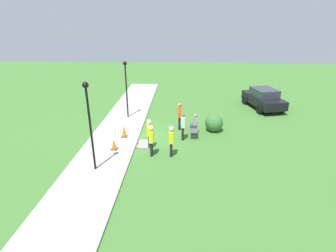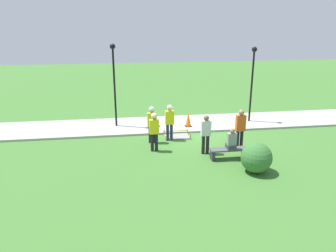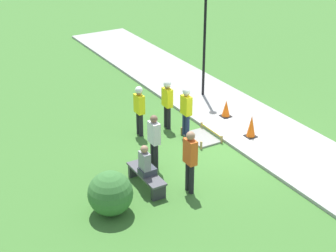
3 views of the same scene
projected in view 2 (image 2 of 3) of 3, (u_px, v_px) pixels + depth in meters
The scene contains 15 objects.
ground_plane at pixel (193, 133), 16.48m from camera, with size 60.00×60.00×0.00m, color #3D702D.
sidewalk at pixel (188, 124), 17.86m from camera, with size 28.00×2.96×0.10m.
wet_concrete_patch at pixel (177, 137), 15.88m from camera, with size 1.21×0.83×0.26m.
traffic_cone_near_patch at pixel (188, 119), 17.14m from camera, with size 0.34×0.34×0.74m.
traffic_cone_far_patch at pixel (156, 121), 17.13m from camera, with size 0.34×0.34×0.60m.
park_bench at pixel (229, 152), 13.30m from camera, with size 1.54×0.44×0.45m.
person_seated_on_bench at pixel (231, 141), 13.11m from camera, with size 0.36×0.44×0.89m.
worker_supervisor at pixel (154, 129), 13.91m from camera, with size 0.40×0.25×1.71m.
worker_assistant at pixel (170, 120), 15.21m from camera, with size 0.40×0.25×1.71m.
worker_trainee at pixel (152, 122), 14.89m from camera, with size 0.40×0.25×1.72m.
bystander_in_orange_shirt at pixel (240, 127), 14.04m from camera, with size 0.40×0.24×1.81m.
bystander_in_gray_shirt at pixel (206, 132), 13.64m from camera, with size 0.40×0.22×1.68m.
lamppost_near at pixel (114, 74), 16.50m from camera, with size 0.28×0.28×4.23m.
lamppost_far at pixel (253, 74), 17.37m from camera, with size 0.28×0.28×4.02m.
shrub_rounded_near at pixel (256, 158), 12.04m from camera, with size 1.15×1.15×1.15m.
Camera 2 is at (3.53, 15.24, 5.35)m, focal length 35.00 mm.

